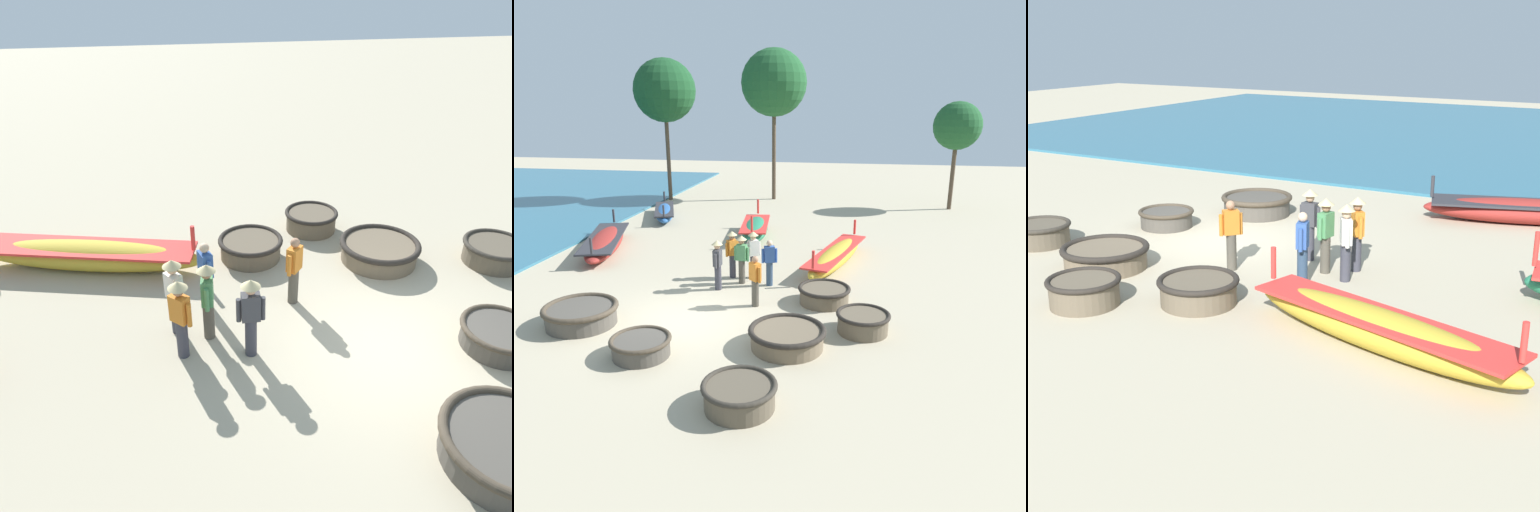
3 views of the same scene
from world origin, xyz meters
TOP-DOWN VIEW (x-y plane):
  - ground_plane at (0.00, 0.00)m, footprint 80.00×80.00m
  - coracle_front_right at (-0.39, -2.12)m, footprint 1.49×1.49m
  - coracle_beside_post at (3.03, -1.09)m, footprint 1.96×1.96m
  - coracle_weathered at (3.74, 1.99)m, footprint 1.60×1.60m
  - coracle_tilted at (-2.75, -0.72)m, footprint 2.04×2.04m
  - coracle_nearest at (2.45, -3.81)m, footprint 1.54×1.54m
  - coracle_upturned at (4.90, 0.12)m, footprint 1.44×1.44m
  - long_boat_red_hull at (-5.46, 12.43)m, footprint 2.44×4.47m
  - long_boat_blue_hull at (-5.63, 6.20)m, footprint 2.91×5.70m
  - long_boat_green_hull at (0.09, 9.39)m, footprint 1.60×4.12m
  - long_boat_ochre_hull at (3.91, 5.83)m, footprint 2.32×5.52m
  - fisherman_standing_right at (0.24, 2.57)m, footprint 0.36×0.53m
  - fisherman_standing_left at (1.83, 3.24)m, footprint 0.51×0.31m
  - fisherman_hauling at (0.87, 3.29)m, footprint 0.53×0.36m
  - fisherman_with_hat at (1.14, 3.91)m, footprint 0.46×0.37m
  - fisherman_crouching at (0.41, 3.83)m, footprint 0.40×0.40m
  - fisherman_by_coracle at (1.72, 1.41)m, footprint 0.42×0.39m
  - tree_right_mid at (-0.64, 18.98)m, footprint 3.98×3.98m
  - tree_tall_back at (-7.07, 17.59)m, footprint 3.72×3.72m
  - tree_leftmost at (9.90, 17.56)m, footprint 2.64×2.64m

SIDE VIEW (x-z plane):
  - ground_plane at x=0.00m, z-range 0.00..0.00m
  - coracle_front_right at x=-0.39m, z-range 0.02..0.51m
  - coracle_weathered at x=3.74m, z-range 0.02..0.56m
  - coracle_beside_post at x=3.03m, z-range 0.03..0.56m
  - coracle_nearest at x=2.45m, z-range 0.02..0.58m
  - coracle_upturned at x=4.90m, z-range 0.02..0.58m
  - coracle_tilted at x=-2.75m, z-range 0.03..0.61m
  - long_boat_red_hull at x=-5.46m, z-range -0.23..0.87m
  - long_boat_blue_hull at x=-5.63m, z-range -0.26..0.96m
  - long_boat_ochre_hull at x=3.91m, z-range -0.26..0.97m
  - long_boat_green_hull at x=0.09m, z-range -0.30..1.10m
  - fisherman_standing_left at x=1.83m, z-range 0.05..1.62m
  - fisherman_by_coracle at x=1.72m, z-range 0.05..1.62m
  - fisherman_standing_right at x=0.24m, z-range 0.12..1.79m
  - fisherman_hauling at x=0.87m, z-range 0.12..1.79m
  - fisherman_with_hat at x=1.14m, z-range 0.12..1.79m
  - fisherman_crouching at x=0.41m, z-range 0.12..1.79m
  - tree_leftmost at x=9.90m, z-range 1.65..7.66m
  - tree_tall_back at x=-7.07m, z-range 2.36..10.84m
  - tree_right_mid at x=-0.64m, z-range 2.52..11.58m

